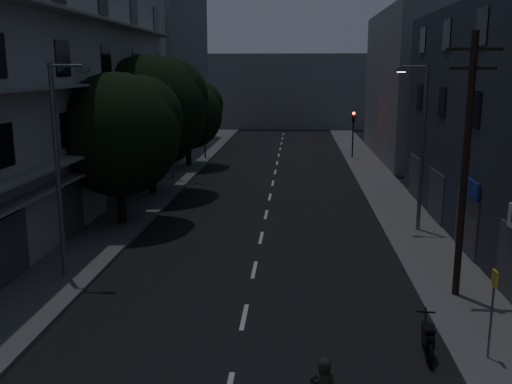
# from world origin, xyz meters

# --- Properties ---
(ground) EXTENTS (160.00, 160.00, 0.00)m
(ground) POSITION_xyz_m (0.00, 25.00, 0.00)
(ground) COLOR black
(ground) RESTS_ON ground
(sidewalk_left) EXTENTS (3.00, 90.00, 0.15)m
(sidewalk_left) POSITION_xyz_m (-7.50, 25.00, 0.07)
(sidewalk_left) COLOR #565659
(sidewalk_left) RESTS_ON ground
(sidewalk_right) EXTENTS (3.00, 90.00, 0.15)m
(sidewalk_right) POSITION_xyz_m (7.50, 25.00, 0.07)
(sidewalk_right) COLOR #565659
(sidewalk_right) RESTS_ON ground
(lane_markings) EXTENTS (0.15, 60.50, 0.01)m
(lane_markings) POSITION_xyz_m (0.00, 31.25, 0.01)
(lane_markings) COLOR beige
(lane_markings) RESTS_ON ground
(building_left) EXTENTS (7.00, 36.00, 14.00)m
(building_left) POSITION_xyz_m (-11.98, 18.00, 6.99)
(building_left) COLOR #A7A7A2
(building_left) RESTS_ON ground
(building_far_left) EXTENTS (6.00, 20.00, 16.00)m
(building_far_left) POSITION_xyz_m (-12.00, 48.00, 8.00)
(building_far_left) COLOR slate
(building_far_left) RESTS_ON ground
(building_far_right) EXTENTS (6.00, 20.00, 13.00)m
(building_far_right) POSITION_xyz_m (12.00, 42.00, 6.50)
(building_far_right) COLOR slate
(building_far_right) RESTS_ON ground
(building_far_end) EXTENTS (24.00, 8.00, 10.00)m
(building_far_end) POSITION_xyz_m (0.00, 70.00, 5.00)
(building_far_end) COLOR slate
(building_far_end) RESTS_ON ground
(tree_near) EXTENTS (6.23, 6.23, 7.68)m
(tree_near) POSITION_xyz_m (-7.24, 17.28, 4.95)
(tree_near) COLOR black
(tree_near) RESTS_ON sidewalk_left
(tree_mid) EXTENTS (7.08, 7.08, 8.72)m
(tree_mid) POSITION_xyz_m (-7.46, 24.58, 5.60)
(tree_mid) COLOR black
(tree_mid) RESTS_ON sidewalk_left
(tree_far) EXTENTS (5.68, 5.68, 7.02)m
(tree_far) POSITION_xyz_m (-7.20, 35.53, 4.55)
(tree_far) COLOR black
(tree_far) RESTS_ON sidewalk_left
(traffic_signal_far_right) EXTENTS (0.28, 0.37, 4.10)m
(traffic_signal_far_right) POSITION_xyz_m (6.69, 40.63, 3.10)
(traffic_signal_far_right) COLOR black
(traffic_signal_far_right) RESTS_ON sidewalk_right
(traffic_signal_far_left) EXTENTS (0.28, 0.37, 4.10)m
(traffic_signal_far_left) POSITION_xyz_m (-6.55, 39.67, 3.10)
(traffic_signal_far_left) COLOR black
(traffic_signal_far_left) RESTS_ON sidewalk_left
(street_lamp_left_near) EXTENTS (1.51, 0.25, 8.00)m
(street_lamp_left_near) POSITION_xyz_m (-7.10, 9.53, 4.60)
(street_lamp_left_near) COLOR slate
(street_lamp_left_near) RESTS_ON sidewalk_left
(street_lamp_right) EXTENTS (1.51, 0.25, 8.00)m
(street_lamp_right) POSITION_xyz_m (7.59, 17.02, 4.60)
(street_lamp_right) COLOR slate
(street_lamp_right) RESTS_ON sidewalk_right
(street_lamp_left_far) EXTENTS (1.51, 0.25, 8.00)m
(street_lamp_left_far) POSITION_xyz_m (-7.23, 29.72, 4.60)
(street_lamp_left_far) COLOR #595C61
(street_lamp_left_far) RESTS_ON sidewalk_left
(utility_pole) EXTENTS (1.80, 0.24, 9.00)m
(utility_pole) POSITION_xyz_m (7.30, 8.61, 4.87)
(utility_pole) COLOR black
(utility_pole) RESTS_ON sidewalk_right
(bus_stop_sign) EXTENTS (0.06, 0.35, 2.52)m
(bus_stop_sign) POSITION_xyz_m (6.96, 4.03, 1.89)
(bus_stop_sign) COLOR #595B60
(bus_stop_sign) RESTS_ON sidewalk_right
(motorcycle) EXTENTS (0.54, 1.86, 1.19)m
(motorcycle) POSITION_xyz_m (5.39, 4.34, 0.47)
(motorcycle) COLOR black
(motorcycle) RESTS_ON ground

